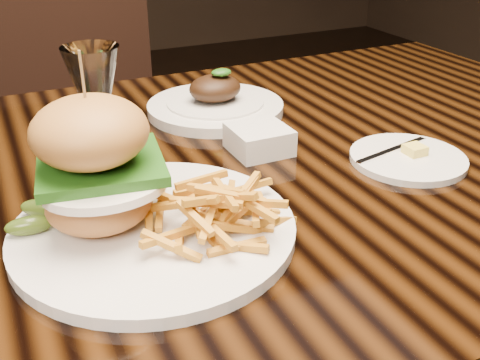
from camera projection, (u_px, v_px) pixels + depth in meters
name	position (u px, v px, depth m)	size (l,w,h in m)	color
dining_table	(194.00, 213.00, 0.84)	(1.60, 0.90, 0.75)	black
burger_plate	(140.00, 194.00, 0.62)	(0.33, 0.33, 0.21)	silver
side_saucer	(408.00, 158.00, 0.82)	(0.17, 0.17, 0.02)	silver
ramekin	(259.00, 139.00, 0.85)	(0.08, 0.08, 0.04)	silver
wine_glass	(94.00, 87.00, 0.69)	(0.07, 0.07, 0.19)	white
far_dish	(215.00, 104.00, 1.00)	(0.24, 0.24, 0.08)	silver
chair_far	(91.00, 109.00, 1.62)	(0.49, 0.50, 0.95)	black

